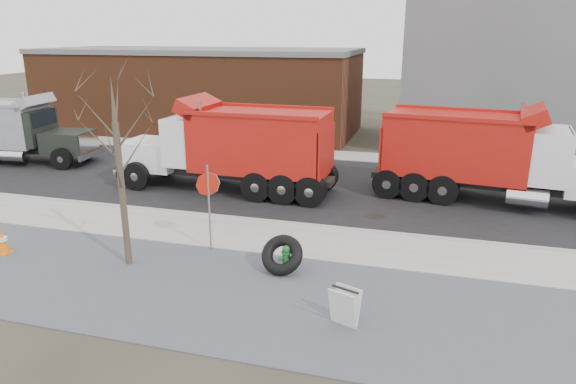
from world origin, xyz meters
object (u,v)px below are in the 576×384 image
(sandwich_board, at_px, (345,307))
(dump_truck_red_b, at_px, (233,145))
(truck_tire, at_px, (282,255))
(dump_truck_grey, at_px, (12,128))
(fire_hydrant, at_px, (286,260))
(stop_sign, at_px, (208,193))
(dump_truck_red_a, at_px, (489,153))

(sandwich_board, height_order, dump_truck_red_b, dump_truck_red_b)
(dump_truck_red_b, bearing_deg, truck_tire, 122.27)
(sandwich_board, xyz_separation_m, dump_truck_grey, (-18.38, 10.46, 1.22))
(fire_hydrant, bearing_deg, stop_sign, 138.53)
(fire_hydrant, relative_size, stop_sign, 0.29)
(dump_truck_red_a, bearing_deg, dump_truck_grey, -173.42)
(sandwich_board, bearing_deg, dump_truck_red_a, 90.30)
(fire_hydrant, relative_size, dump_truck_red_b, 0.09)
(dump_truck_red_a, bearing_deg, stop_sign, -131.54)
(truck_tire, height_order, dump_truck_grey, dump_truck_grey)
(truck_tire, relative_size, dump_truck_red_b, 0.14)
(truck_tire, distance_m, stop_sign, 2.89)
(fire_hydrant, xyz_separation_m, dump_truck_grey, (-16.41, 8.19, 1.35))
(dump_truck_grey, bearing_deg, truck_tire, -32.66)
(stop_sign, xyz_separation_m, dump_truck_grey, (-13.85, 7.44, -0.10))
(dump_truck_red_a, bearing_deg, fire_hydrant, -118.16)
(dump_truck_red_a, relative_size, dump_truck_red_b, 1.04)
(stop_sign, height_order, dump_truck_red_a, dump_truck_red_a)
(fire_hydrant, bearing_deg, dump_truck_red_a, 29.58)
(sandwich_board, bearing_deg, stop_sign, 166.33)
(sandwich_board, relative_size, dump_truck_red_b, 0.10)
(fire_hydrant, xyz_separation_m, sandwich_board, (1.97, -2.27, 0.13))
(truck_tire, height_order, stop_sign, stop_sign)
(stop_sign, xyz_separation_m, dump_truck_red_a, (8.19, 7.17, 0.09))
(stop_sign, bearing_deg, dump_truck_grey, 131.86)
(sandwich_board, relative_size, dump_truck_grey, 0.12)
(stop_sign, bearing_deg, dump_truck_red_b, 84.90)
(truck_tire, bearing_deg, fire_hydrant, 35.46)
(stop_sign, relative_size, sandwich_board, 2.93)
(sandwich_board, relative_size, dump_truck_red_a, 0.10)
(dump_truck_red_b, height_order, dump_truck_grey, dump_truck_red_b)
(truck_tire, xyz_separation_m, dump_truck_grey, (-16.31, 8.27, 1.20))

